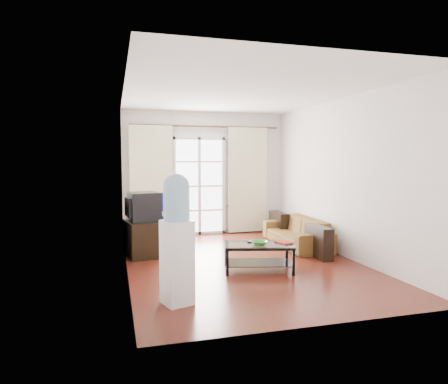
% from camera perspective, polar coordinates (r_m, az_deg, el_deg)
% --- Properties ---
extents(floor, '(5.20, 5.20, 0.00)m').
position_cam_1_polar(floor, '(6.57, 2.46, -9.92)').
color(floor, '#5F2316').
rests_on(floor, ground).
extents(ceiling, '(5.20, 5.20, 0.00)m').
position_cam_1_polar(ceiling, '(6.45, 2.55, 13.98)').
color(ceiling, white).
rests_on(ceiling, wall_back).
extents(wall_back, '(3.60, 0.02, 2.70)m').
position_cam_1_polar(wall_back, '(8.88, -2.68, 2.66)').
color(wall_back, white).
rests_on(wall_back, floor).
extents(wall_front, '(3.60, 0.02, 2.70)m').
position_cam_1_polar(wall_front, '(3.98, 14.12, 0.22)').
color(wall_front, white).
rests_on(wall_front, floor).
extents(wall_left, '(0.02, 5.20, 2.70)m').
position_cam_1_polar(wall_left, '(6.06, -13.90, 1.66)').
color(wall_left, white).
rests_on(wall_left, floor).
extents(wall_right, '(0.02, 5.20, 2.70)m').
position_cam_1_polar(wall_right, '(7.14, 16.40, 2.02)').
color(wall_right, white).
rests_on(wall_right, floor).
extents(french_door, '(1.16, 0.06, 2.15)m').
position_cam_1_polar(french_door, '(8.81, -3.55, 0.84)').
color(french_door, white).
rests_on(french_door, wall_back).
extents(curtain_rod, '(3.30, 0.04, 0.04)m').
position_cam_1_polar(curtain_rod, '(8.81, -2.56, 9.35)').
color(curtain_rod, '#4C3F2D').
rests_on(curtain_rod, wall_back).
extents(curtain_left, '(0.90, 0.07, 2.35)m').
position_cam_1_polar(curtain_left, '(8.58, -10.34, 1.52)').
color(curtain_left, '#EBEBBD').
rests_on(curtain_left, curtain_rod).
extents(curtain_right, '(0.90, 0.07, 2.35)m').
position_cam_1_polar(curtain_right, '(9.03, 3.38, 1.73)').
color(curtain_right, '#EBEBBD').
rests_on(curtain_right, curtain_rod).
extents(radiator, '(0.64, 0.12, 0.64)m').
position_cam_1_polar(radiator, '(9.08, 2.42, -3.76)').
color(radiator, gray).
rests_on(radiator, floor).
extents(sofa, '(1.89, 0.85, 0.54)m').
position_cam_1_polar(sofa, '(7.84, 10.28, -5.62)').
color(sofa, brown).
rests_on(sofa, floor).
extents(coffee_table, '(1.11, 0.80, 0.41)m').
position_cam_1_polar(coffee_table, '(6.01, 4.93, -8.73)').
color(coffee_table, silver).
rests_on(coffee_table, floor).
extents(bowl, '(0.26, 0.26, 0.06)m').
position_cam_1_polar(bowl, '(5.89, 5.03, -7.25)').
color(bowl, green).
rests_on(bowl, coffee_table).
extents(book, '(0.34, 0.37, 0.02)m').
position_cam_1_polar(book, '(6.01, 7.93, -7.22)').
color(book, maroon).
rests_on(book, coffee_table).
extents(remote, '(0.16, 0.13, 0.02)m').
position_cam_1_polar(remote, '(6.08, 4.00, -7.09)').
color(remote, black).
rests_on(remote, coffee_table).
extents(tv_stand, '(0.66, 0.89, 0.60)m').
position_cam_1_polar(tv_stand, '(7.08, -11.47, -6.49)').
color(tv_stand, black).
rests_on(tv_stand, floor).
extents(crt_tv, '(0.61, 0.61, 0.49)m').
position_cam_1_polar(crt_tv, '(7.05, -11.58, -2.05)').
color(crt_tv, black).
rests_on(crt_tv, tv_stand).
extents(task_chair, '(0.68, 0.68, 0.95)m').
position_cam_1_polar(task_chair, '(8.51, -8.38, -4.70)').
color(task_chair, black).
rests_on(task_chair, floor).
extents(water_cooler, '(0.38, 0.38, 1.50)m').
position_cam_1_polar(water_cooler, '(4.58, -6.75, -6.29)').
color(water_cooler, white).
rests_on(water_cooler, floor).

